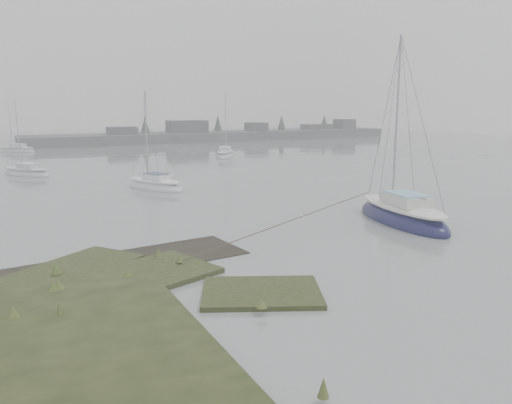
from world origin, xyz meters
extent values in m
plane|color=slate|center=(0.00, 30.00, 0.00)|extent=(160.00, 160.00, 0.00)
cube|color=#4C4F51|center=(26.00, 62.00, 0.60)|extent=(60.00, 8.00, 1.60)
cube|color=#424247|center=(10.00, 61.00, 1.40)|extent=(4.00, 3.00, 2.20)
cube|color=#424247|center=(20.00, 61.00, 1.80)|extent=(6.00, 3.00, 3.00)
cube|color=#424247|center=(32.00, 61.00, 1.55)|extent=(3.00, 3.00, 2.50)
cube|color=#424247|center=(44.00, 61.00, 1.30)|extent=(5.00, 3.00, 2.00)
cube|color=#424247|center=(50.00, 61.00, 1.70)|extent=(3.00, 3.00, 2.80)
cone|color=#384238|center=(14.00, 63.00, 2.20)|extent=(2.00, 2.00, 3.50)
cone|color=#384238|center=(26.00, 63.00, 2.20)|extent=(2.00, 2.00, 3.50)
cone|color=#384238|center=(38.00, 63.00, 2.20)|extent=(2.00, 2.00, 3.50)
cone|color=#384238|center=(47.00, 63.00, 2.20)|extent=(2.00, 2.00, 3.50)
ellipsoid|color=#0E0F37|center=(10.94, 4.74, 0.12)|extent=(3.36, 7.02, 1.64)
ellipsoid|color=silver|center=(10.94, 4.74, 0.77)|extent=(2.77, 6.09, 0.46)
cube|color=silver|center=(10.89, 4.45, 1.17)|extent=(1.83, 2.53, 0.48)
cube|color=#74A5BB|center=(10.89, 4.45, 1.44)|extent=(1.70, 2.32, 0.08)
cylinder|color=#939399|center=(11.09, 5.59, 4.96)|extent=(0.11, 0.11, 7.70)
cylinder|color=#939399|center=(10.85, 4.26, 1.44)|extent=(0.56, 2.67, 0.09)
ellipsoid|color=silver|center=(3.05, 19.75, 0.09)|extent=(3.65, 5.18, 1.21)
ellipsoid|color=white|center=(3.05, 19.75, 0.57)|extent=(3.07, 4.46, 0.34)
cube|color=white|center=(3.15, 19.56, 0.87)|extent=(1.70, 2.00, 0.35)
cube|color=#142049|center=(3.15, 19.56, 1.06)|extent=(1.58, 1.84, 0.06)
cylinder|color=#939399|center=(2.77, 20.33, 3.66)|extent=(0.08, 0.08, 5.68)
cylinder|color=#939399|center=(3.21, 19.43, 1.06)|extent=(0.93, 1.81, 0.06)
ellipsoid|color=#B0B7BB|center=(-4.28, 30.93, 0.08)|extent=(4.11, 4.65, 1.14)
ellipsoid|color=silver|center=(-4.28, 30.93, 0.54)|extent=(3.49, 3.98, 0.32)
cube|color=silver|center=(-4.16, 30.77, 0.82)|extent=(1.78, 1.89, 0.34)
cube|color=silver|center=(-4.16, 30.77, 1.01)|extent=(1.65, 1.74, 0.05)
cylinder|color=#939399|center=(-4.66, 31.40, 3.46)|extent=(0.07, 0.07, 5.37)
cylinder|color=#939399|center=(-4.08, 30.66, 1.01)|extent=(1.20, 1.52, 0.06)
ellipsoid|color=#B4BBC0|center=(15.89, 37.13, 0.09)|extent=(4.31, 5.42, 1.29)
ellipsoid|color=silver|center=(15.89, 37.13, 0.61)|extent=(3.65, 4.66, 0.36)
cube|color=silver|center=(15.76, 36.94, 0.93)|extent=(1.93, 2.15, 0.38)
cube|color=silver|center=(15.76, 36.94, 1.14)|extent=(1.79, 1.98, 0.06)
cylinder|color=#939399|center=(16.25, 37.71, 3.90)|extent=(0.08, 0.08, 6.07)
cylinder|color=#939399|center=(15.68, 36.81, 1.14)|extent=(1.19, 1.83, 0.07)
ellipsoid|color=#ACB2B7|center=(-4.19, 54.01, 0.08)|extent=(4.66, 4.17, 1.15)
ellipsoid|color=silver|center=(-4.19, 54.01, 0.54)|extent=(3.99, 3.55, 0.32)
cube|color=silver|center=(-4.03, 53.88, 0.82)|extent=(1.90, 1.80, 0.34)
cube|color=silver|center=(-4.03, 53.88, 1.01)|extent=(1.75, 1.67, 0.05)
cylinder|color=#939399|center=(-4.66, 54.39, 3.48)|extent=(0.07, 0.07, 5.40)
cylinder|color=#939399|center=(-3.92, 53.80, 1.01)|extent=(1.51, 1.23, 0.06)
camera|label=1|loc=(-6.08, -12.94, 5.56)|focal=35.00mm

